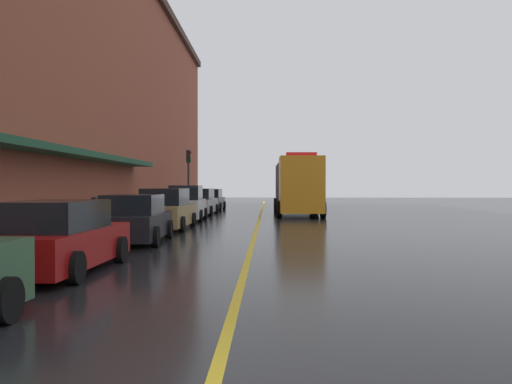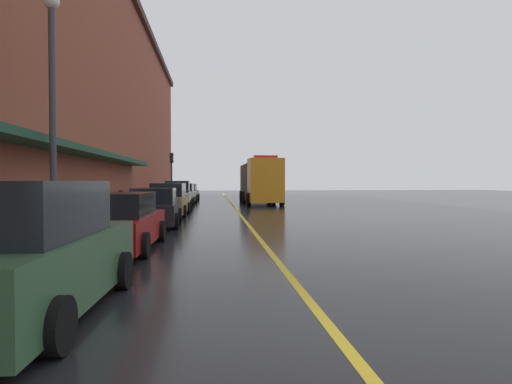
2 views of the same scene
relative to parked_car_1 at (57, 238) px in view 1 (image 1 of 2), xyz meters
The scene contains 16 objects.
ground_plane 18.15m from the parked_car_1, 77.14° to the left, with size 112.00×112.00×0.00m, color black.
sidewalk_left 17.83m from the parked_car_1, 96.97° to the left, with size 2.40×70.00×0.15m, color gray.
lane_center_stripe 18.15m from the parked_car_1, 77.14° to the left, with size 0.16×70.00×0.01m, color gold.
brick_building_left 19.68m from the parked_car_1, 114.63° to the left, with size 9.74×64.00×15.70m.
parked_car_1 is the anchor object (origin of this frame).
parked_car_2 6.16m from the parked_car_1, 88.71° to the left, with size 2.16×4.56×1.58m.
parked_car_3 11.55m from the parked_car_1, 89.20° to the left, with size 2.11×4.75×1.76m.
parked_car_4 17.29m from the parked_car_1, 89.47° to the left, with size 2.02×4.21×1.89m.
parked_car_5 23.13m from the parked_car_1, 89.70° to the left, with size 2.11×4.87×1.69m.
parked_car_6 29.48m from the parked_car_1, 89.84° to the left, with size 2.17×4.59×1.62m.
utility_truck 24.12m from the parked_car_1, 74.57° to the left, with size 2.96×9.44×3.80m.
parking_meter_0 15.09m from the parked_car_1, 94.99° to the left, with size 0.14×0.18×1.33m.
parking_meter_1 11.74m from the parked_car_1, 96.42° to the left, with size 0.14×0.18×1.33m.
parking_meter_2 6.62m from the parked_car_1, 101.46° to the left, with size 0.14×0.18×1.33m.
parking_meter_3 28.78m from the parked_car_1, 92.62° to the left, with size 0.14×0.18×1.33m.
traffic_light_near 27.69m from the parked_car_1, 92.60° to the left, with size 0.38×0.36×4.30m.
Camera 1 is at (0.52, -4.21, 1.87)m, focal length 37.90 mm.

